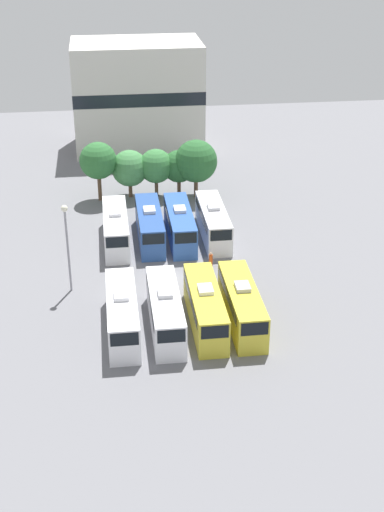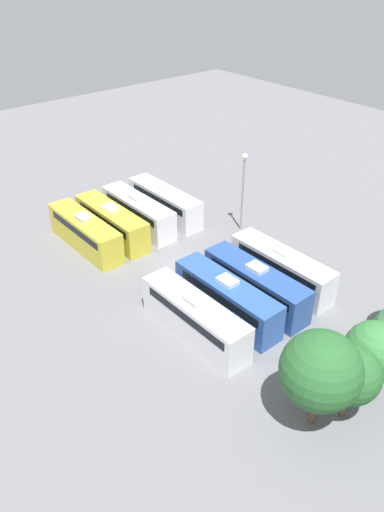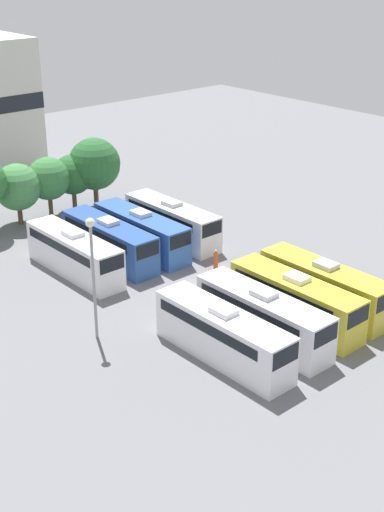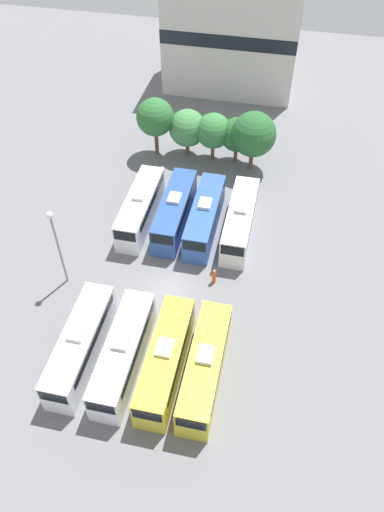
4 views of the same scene
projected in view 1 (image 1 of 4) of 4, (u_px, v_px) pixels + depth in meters
name	position (u px, v px, depth m)	size (l,w,h in m)	color
ground_plane	(173.00, 278.00, 67.77)	(120.73, 120.73, 0.00)	slate
bus_0	(122.00, 312.00, 58.80)	(2.51, 10.29, 3.60)	white
bus_1	(165.00, 310.00, 59.19)	(2.51, 10.29, 3.60)	white
bus_2	(205.00, 306.00, 59.69)	(2.51, 10.29, 3.60)	gold
bus_3	(242.00, 303.00, 60.09)	(2.51, 10.29, 3.60)	gold
bus_4	(116.00, 227.00, 73.77)	(2.51, 10.29, 3.60)	silver
bus_5	(150.00, 224.00, 74.43)	(2.51, 10.29, 3.60)	#284C93
bus_6	(180.00, 223.00, 74.61)	(2.51, 10.29, 3.60)	#2D56A8
bus_7	(213.00, 221.00, 75.17)	(2.51, 10.29, 3.60)	silver
worker_person	(211.00, 261.00, 69.26)	(0.36, 0.36, 1.67)	#CC4C19
light_pole	(67.00, 234.00, 63.11)	(0.60, 0.60, 8.49)	gray
tree_0	(98.00, 161.00, 82.74)	(4.35, 4.35, 7.11)	brown
tree_1	(130.00, 168.00, 84.29)	(4.33, 4.33, 5.77)	brown
tree_2	(156.00, 166.00, 84.29)	(4.06, 4.06, 5.87)	brown
tree_3	(179.00, 166.00, 84.78)	(3.90, 3.90, 5.60)	brown
tree_4	(196.00, 161.00, 83.79)	(5.05, 5.05, 7.05)	brown
depot_building	(138.00, 95.00, 99.43)	(17.69, 11.19, 14.80)	beige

